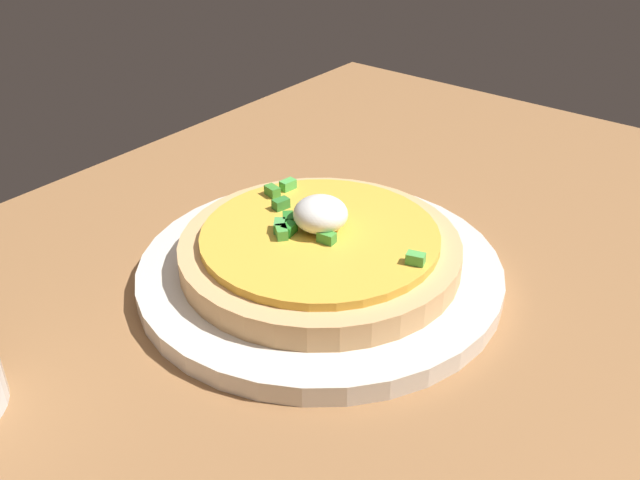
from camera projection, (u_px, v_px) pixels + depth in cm
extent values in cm
cube|color=#93653C|center=(385.00, 385.00, 46.33)|extent=(105.07, 81.70, 2.40)
cylinder|color=silver|center=(320.00, 271.00, 54.36)|extent=(27.72, 27.72, 1.56)
cylinder|color=tan|center=(320.00, 251.00, 53.44)|extent=(21.22, 21.22, 2.00)
cylinder|color=gold|center=(320.00, 236.00, 52.75)|extent=(17.93, 17.93, 0.66)
ellipsoid|color=white|center=(321.00, 214.00, 52.31)|extent=(4.07, 4.07, 2.60)
cube|color=#288B29|center=(289.00, 229.00, 52.22)|extent=(1.41, 1.04, 0.80)
cube|color=#55AA4B|center=(327.00, 218.00, 53.64)|extent=(1.30, 0.84, 0.80)
cube|color=#2B7F29|center=(288.00, 219.00, 53.49)|extent=(1.48, 1.46, 0.80)
cube|color=green|center=(282.00, 232.00, 51.80)|extent=(1.43, 1.50, 0.80)
cube|color=#51BC4F|center=(288.00, 185.00, 58.44)|extent=(1.38, 0.97, 0.80)
cube|color=#348333|center=(281.00, 204.00, 55.60)|extent=(1.43, 1.06, 0.80)
cube|color=#4EA850|center=(279.00, 226.00, 52.61)|extent=(1.50, 1.41, 0.80)
cube|color=#449535|center=(272.00, 191.00, 57.48)|extent=(1.10, 1.44, 0.80)
cube|color=#54BA4E|center=(416.00, 259.00, 48.75)|extent=(1.13, 1.45, 0.80)
cube|color=#56BB4B|center=(333.00, 221.00, 53.31)|extent=(1.17, 1.47, 0.80)
cube|color=green|center=(327.00, 237.00, 51.19)|extent=(0.92, 1.35, 0.80)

